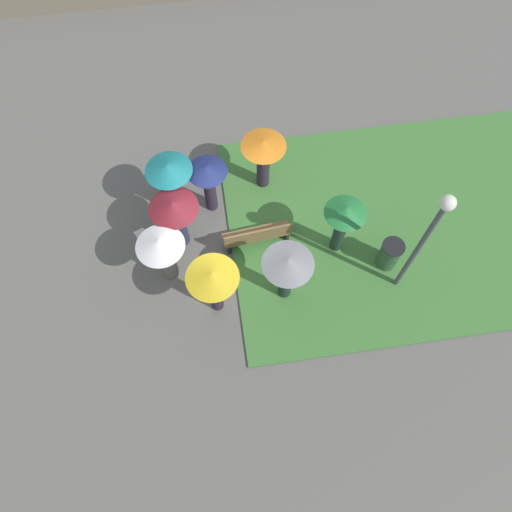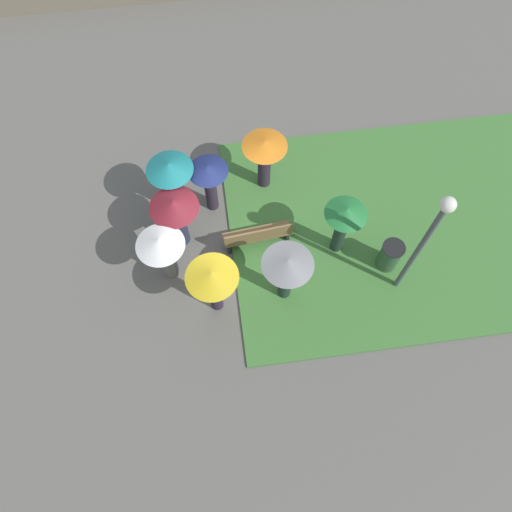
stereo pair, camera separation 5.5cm
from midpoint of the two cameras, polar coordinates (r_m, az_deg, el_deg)
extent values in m
plane|color=#66635E|center=(13.11, -3.38, 1.51)|extent=(90.00, 90.00, 0.00)
cube|color=#427A38|center=(14.01, 17.86, 3.64)|extent=(9.89, 6.51, 0.06)
cube|color=brown|center=(12.73, 0.25, 2.53)|extent=(1.78, 0.59, 0.05)
cube|color=brown|center=(12.42, 0.45, 2.37)|extent=(1.75, 0.22, 0.45)
cube|color=#232326|center=(13.03, 3.57, 2.74)|extent=(0.12, 0.38, 0.40)
cube|color=#232326|center=(12.86, -3.11, 1.36)|extent=(0.12, 0.38, 0.40)
cylinder|color=#474C51|center=(11.46, 17.98, 0.34)|extent=(0.12, 0.12, 3.68)
sphere|color=white|center=(9.81, 21.25, 5.49)|extent=(0.32, 0.32, 0.32)
cylinder|color=#335638|center=(12.83, 15.11, -0.06)|extent=(0.52, 0.52, 0.94)
cylinder|color=black|center=(12.41, 15.63, 0.92)|extent=(0.56, 0.56, 0.03)
cylinder|color=#1E3328|center=(11.98, 3.46, -3.22)|extent=(0.45, 0.45, 1.17)
sphere|color=tan|center=(11.35, 3.65, -1.89)|extent=(0.20, 0.20, 0.20)
cylinder|color=#4C4C4F|center=(11.10, 3.73, -1.32)|extent=(0.02, 0.02, 0.35)
cone|color=gray|center=(10.84, 3.82, -0.67)|extent=(1.18, 1.18, 0.24)
cylinder|color=#2D2333|center=(13.60, 1.05, 9.56)|extent=(0.48, 0.48, 1.08)
sphere|color=#997051|center=(13.07, 1.10, 11.21)|extent=(0.22, 0.22, 0.22)
cylinder|color=#4C4C4F|center=(12.85, 1.12, 11.97)|extent=(0.02, 0.02, 0.35)
cone|color=orange|center=(12.64, 1.14, 12.72)|extent=(1.15, 1.15, 0.19)
cylinder|color=#282D47|center=(12.82, -8.51, 3.00)|extent=(0.46, 0.46, 1.04)
sphere|color=tan|center=(12.28, -8.90, 4.41)|extent=(0.22, 0.22, 0.22)
cylinder|color=#4C4C4F|center=(12.04, -9.09, 5.09)|extent=(0.02, 0.02, 0.35)
cone|color=maroon|center=(11.79, -9.30, 5.82)|extent=(1.19, 1.19, 0.24)
cylinder|color=#1E3328|center=(12.67, 9.54, 2.16)|extent=(0.42, 0.42, 1.18)
sphere|color=tan|center=(12.08, 10.02, 3.68)|extent=(0.19, 0.19, 0.19)
cylinder|color=#4C4C4F|center=(11.85, 10.23, 4.33)|extent=(0.02, 0.02, 0.35)
cone|color=#237A38|center=(11.60, 10.46, 5.05)|extent=(1.01, 1.01, 0.23)
cylinder|color=slate|center=(12.43, -9.92, -0.98)|extent=(0.34, 0.34, 1.02)
sphere|color=brown|center=(11.89, -10.38, 0.26)|extent=(0.21, 0.21, 0.21)
cylinder|color=#4C4C4F|center=(11.65, -10.60, 0.86)|extent=(0.02, 0.02, 0.35)
cone|color=white|center=(11.38, -10.86, 1.55)|extent=(1.14, 1.14, 0.26)
cylinder|color=#2D2333|center=(11.88, -4.49, -4.58)|extent=(0.42, 0.42, 1.17)
sphere|color=beige|center=(11.24, -4.74, -3.31)|extent=(0.20, 0.20, 0.20)
cylinder|color=#4C4C4F|center=(10.99, -4.84, -2.76)|extent=(0.02, 0.02, 0.35)
cone|color=gold|center=(10.74, -4.96, -2.18)|extent=(1.19, 1.19, 0.21)
cylinder|color=#2D2333|center=(13.26, -4.98, 6.96)|extent=(0.45, 0.45, 1.04)
sphere|color=brown|center=(12.74, -5.20, 8.48)|extent=(0.21, 0.21, 0.21)
cylinder|color=#4C4C4F|center=(12.51, -5.31, 9.20)|extent=(0.02, 0.02, 0.35)
cone|color=navy|center=(12.29, -5.42, 9.92)|extent=(1.00, 1.00, 0.19)
cylinder|color=#1E3328|center=(13.30, -8.97, 6.91)|extent=(0.54, 0.54, 1.16)
sphere|color=#997051|center=(12.74, -9.40, 8.55)|extent=(0.20, 0.20, 0.20)
cylinder|color=#4C4C4F|center=(12.52, -9.59, 9.25)|extent=(0.02, 0.02, 0.35)
cone|color=#197075|center=(12.29, -9.79, 10.02)|extent=(1.16, 1.16, 0.23)
camera|label=1|loc=(0.03, -89.87, 0.28)|focal=35.00mm
camera|label=2|loc=(0.03, 90.13, -0.28)|focal=35.00mm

